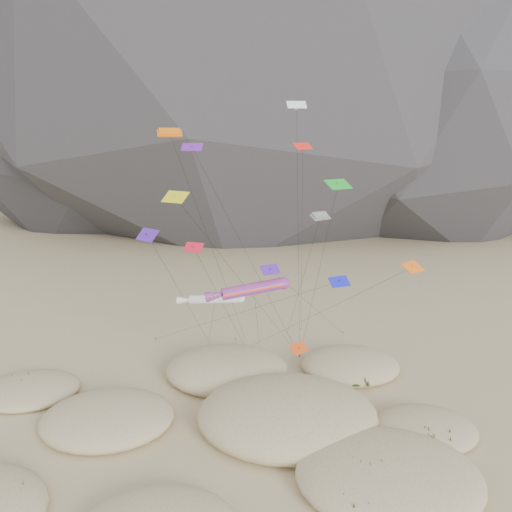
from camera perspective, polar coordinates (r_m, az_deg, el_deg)
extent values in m
plane|color=#CCB789|center=(43.84, -2.42, -22.28)|extent=(500.00, 500.00, 0.00)
ellipsoid|color=black|center=(154.55, 0.90, 26.46)|extent=(191.54, 147.29, 156.00)
ellipsoid|color=#2B2B30|center=(163.89, -16.19, 19.54)|extent=(136.20, 127.83, 116.00)
ellipsoid|color=black|center=(156.23, 19.73, 17.39)|extent=(130.55, 126.41, 100.00)
ellipsoid|color=#CCB789|center=(42.37, 14.91, -23.05)|extent=(14.20, 12.07, 3.14)
ellipsoid|color=#CCB789|center=(49.59, -16.60, -17.33)|extent=(12.06, 10.25, 2.89)
ellipsoid|color=#CCB789|center=(47.73, 3.61, -17.59)|extent=(16.45, 13.98, 4.36)
ellipsoid|color=#CCB789|center=(49.06, 18.78, -18.14)|extent=(9.09, 7.73, 2.02)
ellipsoid|color=#CCB789|center=(56.05, -3.33, -12.79)|extent=(13.35, 11.34, 3.49)
ellipsoid|color=#CCB789|center=(58.18, 10.70, -12.13)|extent=(11.02, 9.37, 2.87)
ellipsoid|color=#CCB789|center=(57.53, -24.49, -13.75)|extent=(10.04, 8.54, 1.91)
ellipsoid|color=black|center=(42.49, -26.81, -23.90)|extent=(2.16, 1.84, 0.65)
ellipsoid|color=black|center=(42.47, 13.45, -22.36)|extent=(3.64, 3.12, 1.09)
ellipsoid|color=black|center=(38.91, 12.07, -26.51)|extent=(2.68, 2.29, 0.80)
ellipsoid|color=black|center=(49.90, -16.95, -16.95)|extent=(3.05, 2.61, 0.91)
ellipsoid|color=black|center=(50.19, -14.58, -16.73)|extent=(2.14, 1.83, 0.64)
ellipsoid|color=black|center=(45.93, 1.05, -18.76)|extent=(3.64, 3.11, 1.09)
ellipsoid|color=black|center=(48.29, 6.28, -17.22)|extent=(2.38, 2.04, 0.71)
ellipsoid|color=black|center=(45.71, -2.00, -19.24)|extent=(2.17, 1.86, 0.65)
ellipsoid|color=black|center=(47.55, 20.13, -19.16)|extent=(2.01, 1.72, 0.60)
ellipsoid|color=black|center=(58.33, -4.23, -11.46)|extent=(3.50, 3.00, 1.05)
ellipsoid|color=black|center=(54.49, -1.62, -13.45)|extent=(2.52, 2.15, 0.75)
ellipsoid|color=black|center=(56.02, 11.85, -13.19)|extent=(2.26, 1.93, 0.68)
ellipsoid|color=black|center=(54.83, 11.29, -13.90)|extent=(2.13, 1.82, 0.64)
ellipsoid|color=black|center=(59.00, -25.58, -13.09)|extent=(2.16, 1.85, 0.65)
ellipsoid|color=black|center=(56.16, -25.36, -14.57)|extent=(2.08, 1.78, 0.62)
cylinder|color=#3F2D1E|center=(65.19, -2.33, -9.45)|extent=(0.08, 0.08, 0.30)
cylinder|color=#3F2D1E|center=(63.95, -2.28, -9.93)|extent=(0.08, 0.08, 0.30)
cylinder|color=#3F2D1E|center=(62.69, -1.15, -10.42)|extent=(0.08, 0.08, 0.30)
cylinder|color=#3F2D1E|center=(68.64, 5.18, -8.28)|extent=(0.08, 0.08, 0.30)
cylinder|color=#3F2D1E|center=(60.74, 5.03, -11.30)|extent=(0.08, 0.08, 0.30)
cylinder|color=#3F2D1E|center=(63.61, -5.12, -10.11)|extent=(0.08, 0.08, 0.30)
cylinder|color=#3F2D1E|center=(68.18, 9.91, -8.59)|extent=(0.08, 0.08, 0.30)
cylinder|color=#3F2D1E|center=(66.62, -11.42, -9.21)|extent=(0.08, 0.08, 0.30)
cylinder|color=#FF3B1A|center=(47.04, -0.28, -3.74)|extent=(6.26, 2.59, 1.75)
sphere|color=#FF3B1A|center=(47.85, 3.24, -3.16)|extent=(1.17, 1.17, 1.17)
cone|color=#FF3B1A|center=(46.37, -4.28, -4.44)|extent=(2.70, 1.59, 1.25)
cylinder|color=black|center=(54.93, 0.15, -7.58)|extent=(1.22, 12.63, 11.67)
cylinder|color=white|center=(50.78, -4.69, -4.92)|extent=(5.36, 1.76, 1.20)
sphere|color=white|center=(50.22, -1.76, -4.85)|extent=(0.88, 0.88, 0.88)
cone|color=white|center=(51.56, -7.83, -5.03)|extent=(2.25, 1.12, 0.90)
cylinder|color=black|center=(57.96, -5.09, -7.57)|extent=(1.53, 11.76, 9.60)
cube|color=#D9610B|center=(49.43, -9.84, 13.65)|extent=(2.47, 1.40, 0.70)
cube|color=#D9610B|center=(49.43, -9.85, 13.86)|extent=(2.09, 1.12, 0.68)
cylinder|color=black|center=(55.83, -4.85, 0.37)|extent=(7.40, 10.59, 25.90)
cube|color=red|center=(48.35, 7.38, 4.47)|extent=(2.17, 1.84, 0.58)
cube|color=red|center=(48.32, 7.38, 4.68)|extent=(1.81, 1.52, 0.57)
cylinder|color=black|center=(57.35, 5.16, -3.31)|extent=(1.59, 14.67, 18.11)
cube|color=#C63E12|center=(45.29, 4.92, -10.46)|extent=(1.90, 1.81, 0.78)
cube|color=#C63E12|center=(45.36, 4.91, -10.63)|extent=(0.34, 0.35, 0.59)
cylinder|color=black|center=(53.04, 4.98, -10.99)|extent=(1.92, 13.62, 7.22)
cube|color=red|center=(45.23, -7.14, 0.99)|extent=(1.94, 1.45, 0.76)
cube|color=red|center=(45.26, -7.14, 0.80)|extent=(0.30, 0.32, 0.58)
cylinder|color=black|center=(53.65, -3.68, -5.70)|extent=(4.90, 13.30, 15.85)
cube|color=#4B1BA0|center=(47.60, -12.31, 2.36)|extent=(2.45, 2.34, 1.04)
cube|color=#4B1BA0|center=(47.63, -12.30, 2.18)|extent=(0.45, 0.46, 0.76)
cylinder|color=black|center=(55.19, -8.22, -4.83)|extent=(5.02, 12.22, 16.62)
cube|color=white|center=(50.32, 4.67, 16.85)|extent=(1.95, 1.11, 0.75)
cube|color=white|center=(50.31, 4.66, 16.68)|extent=(0.24, 0.25, 0.64)
cylinder|color=black|center=(53.89, 4.87, 1.38)|extent=(1.50, 4.75, 28.52)
cube|color=green|center=(48.54, 9.38, 8.09)|extent=(2.91, 2.47, 0.85)
cube|color=green|center=(48.55, 9.37, 7.91)|extent=(0.37, 0.33, 0.89)
cylinder|color=black|center=(53.85, 6.97, -2.75)|extent=(2.38, 7.29, 21.12)
cube|color=yellow|center=(46.96, -9.21, 6.68)|extent=(2.75, 2.41, 0.97)
cube|color=yellow|center=(46.98, -9.21, 6.49)|extent=(0.41, 0.41, 0.84)
cylinder|color=black|center=(52.81, -1.22, -3.55)|extent=(13.03, 8.40, 20.12)
cube|color=#171AC7|center=(47.55, 9.50, -2.90)|extent=(2.21, 1.63, 0.80)
cube|color=#171AC7|center=(47.59, 9.50, -3.07)|extent=(0.31, 0.32, 0.67)
cylinder|color=black|center=(56.11, -2.66, -6.74)|extent=(20.33, 15.94, 12.30)
cube|color=#641CA6|center=(49.79, -7.32, 12.25)|extent=(2.16, 1.32, 0.74)
cube|color=#641CA6|center=(49.80, -7.32, 12.07)|extent=(0.27, 0.24, 0.70)
cylinder|color=black|center=(53.82, -0.52, -0.76)|extent=(11.64, 5.09, 24.55)
cube|color=#FF630D|center=(50.76, 17.49, -1.22)|extent=(2.62, 2.49, 0.79)
cube|color=#FF630D|center=(50.80, 17.47, -1.39)|extent=(0.34, 0.33, 0.82)
cylinder|color=black|center=(55.83, 7.26, -6.44)|extent=(16.12, 11.06, 13.21)
cube|color=#481BA1|center=(46.66, 1.63, -1.54)|extent=(2.00, 1.58, 0.78)
cube|color=#481BA1|center=(46.70, 1.63, -1.72)|extent=(0.32, 0.34, 0.60)
cylinder|color=black|center=(57.19, 6.52, -5.79)|extent=(10.90, 16.77, 13.46)
cube|color=red|center=(50.76, 5.37, 12.38)|extent=(2.06, 1.62, 0.66)
cube|color=red|center=(50.76, 5.37, 12.21)|extent=(0.28, 0.26, 0.63)
cylinder|color=black|center=(58.76, 5.26, 0.44)|extent=(1.97, 12.84, 24.61)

